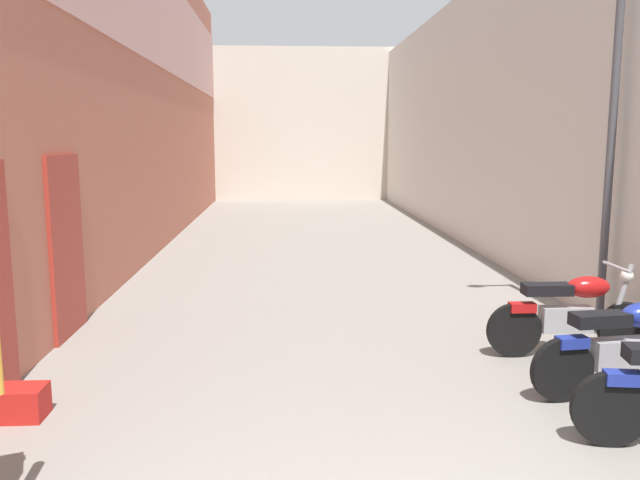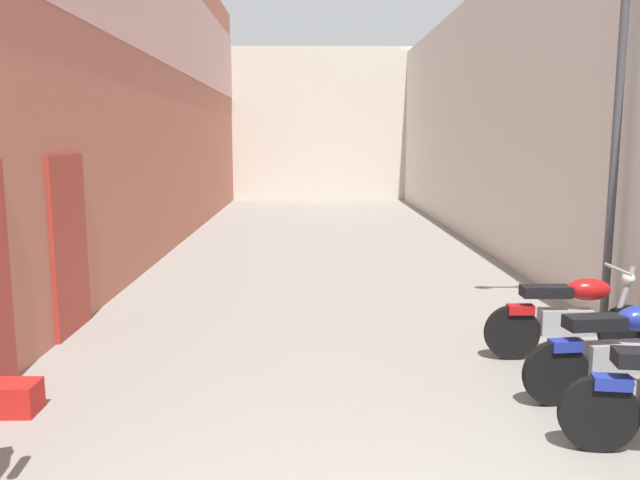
% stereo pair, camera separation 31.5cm
% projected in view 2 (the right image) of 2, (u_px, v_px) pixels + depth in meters
% --- Properties ---
extents(ground_plane, '(39.12, 39.12, 0.00)m').
position_uv_depth(ground_plane, '(331.00, 268.00, 12.08)').
color(ground_plane, gray).
extents(building_left, '(0.45, 23.12, 7.01)m').
position_uv_depth(building_left, '(156.00, 83.00, 13.39)').
color(building_left, '#B76651').
rests_on(building_left, ground).
extents(building_right, '(0.45, 23.12, 5.69)m').
position_uv_depth(building_right, '(497.00, 117.00, 13.67)').
color(building_right, beige).
rests_on(building_right, ground).
extents(building_far_end, '(9.75, 2.00, 5.88)m').
position_uv_depth(building_far_end, '(319.00, 125.00, 26.01)').
color(building_far_end, beige).
rests_on(building_far_end, ground).
extents(motorcycle_third, '(1.85, 0.58, 1.04)m').
position_uv_depth(motorcycle_third, '(622.00, 349.00, 5.86)').
color(motorcycle_third, black).
rests_on(motorcycle_third, ground).
extents(motorcycle_fourth, '(1.85, 0.58, 1.04)m').
position_uv_depth(motorcycle_fourth, '(571.00, 315.00, 7.00)').
color(motorcycle_fourth, black).
rests_on(motorcycle_fourth, ground).
extents(plastic_crate, '(0.44, 0.32, 0.28)m').
position_uv_depth(plastic_crate, '(13.00, 398.00, 5.66)').
color(plastic_crate, red).
rests_on(plastic_crate, ground).
extents(street_lamp, '(0.79, 0.18, 4.98)m').
position_uv_depth(street_lamp, '(612.00, 95.00, 7.55)').
color(street_lamp, '#47474C').
rests_on(street_lamp, ground).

